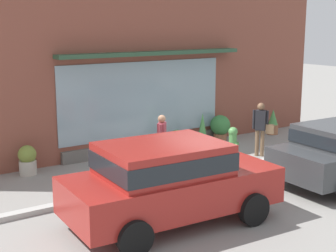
% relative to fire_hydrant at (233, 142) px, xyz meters
% --- Properties ---
extents(ground_plane, '(60.00, 60.00, 0.00)m').
position_rel_fire_hydrant_xyz_m(ground_plane, '(-1.43, -0.76, -0.49)').
color(ground_plane, gray).
extents(curb_strip, '(14.00, 0.24, 0.12)m').
position_rel_fire_hydrant_xyz_m(curb_strip, '(-1.43, -0.96, -0.43)').
color(curb_strip, '#B2B2AD').
rests_on(curb_strip, ground_plane).
extents(storefront, '(14.00, 0.81, 4.83)m').
position_rel_fire_hydrant_xyz_m(storefront, '(-1.43, 2.43, 1.89)').
color(storefront, brown).
rests_on(storefront, ground_plane).
extents(fire_hydrant, '(0.42, 0.39, 0.95)m').
position_rel_fire_hydrant_xyz_m(fire_hydrant, '(0.00, 0.00, 0.00)').
color(fire_hydrant, '#4C8C47').
rests_on(fire_hydrant, ground_plane).
extents(pedestrian_with_handbag, '(0.45, 0.56, 1.63)m').
position_rel_fire_hydrant_xyz_m(pedestrian_with_handbag, '(0.87, -0.27, 0.46)').
color(pedestrian_with_handbag, brown).
rests_on(pedestrian_with_handbag, ground_plane).
extents(pedestrian_passerby, '(0.38, 0.40, 1.56)m').
position_rel_fire_hydrant_xyz_m(pedestrian_passerby, '(-2.48, 0.07, 0.43)').
color(pedestrian_passerby, '#9E9384').
rests_on(pedestrian_passerby, ground_plane).
extents(parked_car_red, '(4.39, 2.29, 1.67)m').
position_rel_fire_hydrant_xyz_m(parked_car_red, '(-4.36, -2.98, 0.46)').
color(parked_car_red, maroon).
rests_on(parked_car_red, ground_plane).
extents(potted_plant_near_hydrant, '(0.32, 0.32, 1.13)m').
position_rel_fire_hydrant_xyz_m(potted_plant_near_hydrant, '(0.08, 1.55, 0.05)').
color(potted_plant_near_hydrant, '#33473D').
rests_on(potted_plant_near_hydrant, ground_plane).
extents(potted_plant_window_right, '(0.68, 0.68, 0.90)m').
position_rel_fire_hydrant_xyz_m(potted_plant_window_right, '(1.10, 1.88, 0.01)').
color(potted_plant_window_right, '#9E6042').
rests_on(potted_plant_window_right, ground_plane).
extents(potted_plant_doorstep, '(0.48, 0.48, 0.80)m').
position_rel_fire_hydrant_xyz_m(potted_plant_doorstep, '(-5.58, 1.85, -0.08)').
color(potted_plant_doorstep, '#B7B2A3').
rests_on(potted_plant_doorstep, ground_plane).
extents(potted_plant_low_front, '(0.40, 0.40, 0.90)m').
position_rel_fire_hydrant_xyz_m(potted_plant_low_front, '(3.39, 1.65, -0.06)').
color(potted_plant_low_front, '#9E6042').
rests_on(potted_plant_low_front, ground_plane).
extents(potted_plant_window_center, '(0.49, 0.49, 0.71)m').
position_rel_fire_hydrant_xyz_m(potted_plant_window_center, '(-0.94, 1.52, -0.14)').
color(potted_plant_window_center, '#33473D').
rests_on(potted_plant_window_center, ground_plane).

